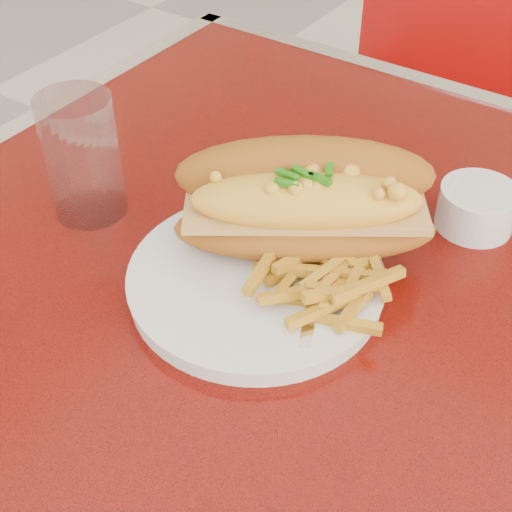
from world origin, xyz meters
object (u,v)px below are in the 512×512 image
Objects in this scene: mac_hoagie at (305,201)px; gravy_ramekin at (477,206)px; diner_table at (442,425)px; water_tumbler at (83,157)px; fork at (317,281)px; dinner_plate at (256,280)px; sauce_cup_left at (336,170)px.

gravy_ramekin is (0.13, 0.14, -0.04)m from mac_hoagie.
water_tumbler is (-0.40, -0.07, 0.23)m from diner_table.
dinner_plate is at bearing 90.21° from fork.
fork is at bearing -114.21° from gravy_ramekin.
diner_table is at bearing -31.37° from mac_hoagie.
diner_table is 0.47m from water_tumbler.
dinner_plate is 0.06m from fork.
gravy_ramekin is at bearing 30.46° from water_tumbler.
gravy_ramekin reaches higher than fork.
mac_hoagie is 2.83× the size of gravy_ramekin.
dinner_plate is 1.08× the size of mac_hoagie.
diner_table is at bearing 22.00° from dinner_plate.
mac_hoagie is 0.24m from water_tumbler.
dinner_plate is 0.25m from gravy_ramekin.
fork is at bearing -80.70° from mac_hoagie.
water_tumbler is at bearing 162.81° from mac_hoagie.
dinner_plate is 0.20m from sauce_cup_left.
fork reaches higher than diner_table.
fork is 1.15× the size of water_tumbler.
mac_hoagie is at bearing -131.94° from gravy_ramekin.
diner_table is 15.19× the size of sauce_cup_left.
water_tumbler is (-0.22, 0.00, 0.06)m from dinner_plate.
dinner_plate is 2.24× the size of water_tumbler.
mac_hoagie is at bearing 81.55° from dinner_plate.
gravy_ramekin is 1.21× the size of sauce_cup_left.
diner_table is 7.98× the size of fork.
fork is (-0.13, -0.05, 0.18)m from diner_table.
mac_hoagie reaches higher than sauce_cup_left.
water_tumbler is (-0.35, -0.21, 0.04)m from gravy_ramekin.
sauce_cup_left is at bearing 70.88° from mac_hoagie.
gravy_ramekin is at bearing 5.08° from sauce_cup_left.
water_tumbler is (-0.19, -0.19, 0.05)m from sauce_cup_left.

